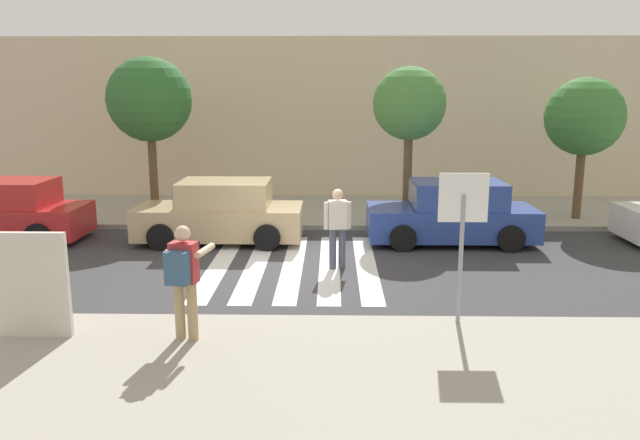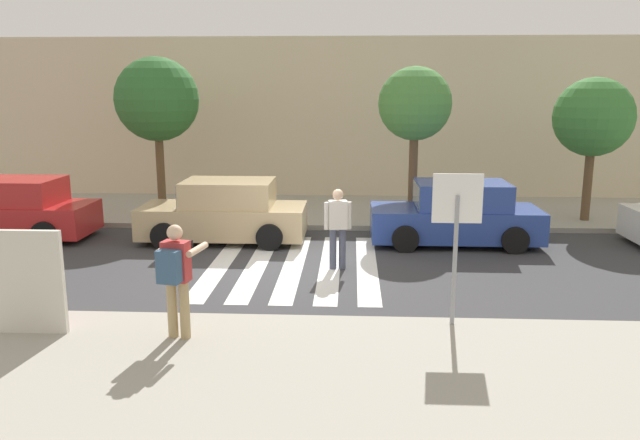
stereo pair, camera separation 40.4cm
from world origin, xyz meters
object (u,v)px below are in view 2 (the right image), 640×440
object	(u,v)px
parked_car_tan	(225,213)
advertising_board	(28,282)
parked_car_red	(12,211)
street_tree_west	(157,100)
photographer_with_backpack	(176,272)
street_tree_east	(593,118)
pedestrian_crossing	(338,224)
street_tree_center	(415,105)
parked_car_blue	(457,215)
stop_sign	(457,216)

from	to	relation	value
parked_car_tan	advertising_board	xyz separation A→B (m)	(-1.68, -6.43, 0.21)
advertising_board	parked_car_tan	bearing A→B (deg)	75.36
parked_car_red	advertising_board	bearing A→B (deg)	-59.44
parked_car_tan	street_tree_west	size ratio (longest dim) A/B	0.90
photographer_with_backpack	street_tree_west	world-z (taller)	street_tree_west
photographer_with_backpack	street_tree_west	bearing A→B (deg)	108.17
street_tree_west	advertising_board	bearing A→B (deg)	-85.13
photographer_with_backpack	street_tree_east	bearing A→B (deg)	44.39
street_tree_east	pedestrian_crossing	bearing A→B (deg)	-145.47
photographer_with_backpack	advertising_board	xyz separation A→B (m)	(-2.29, 0.11, -0.23)
parked_car_tan	street_tree_center	xyz separation A→B (m)	(4.84, 1.92, 2.62)
pedestrian_crossing	street_tree_center	world-z (taller)	street_tree_center
photographer_with_backpack	advertising_board	size ratio (longest dim) A/B	1.08
street_tree_center	photographer_with_backpack	bearing A→B (deg)	-116.56
parked_car_red	street_tree_east	distance (m)	15.57
parked_car_blue	advertising_board	distance (m)	9.83
street_tree_west	stop_sign	bearing A→B (deg)	-49.84
pedestrian_crossing	photographer_with_backpack	bearing A→B (deg)	-118.29
street_tree_west	parked_car_tan	bearing A→B (deg)	-49.03
pedestrian_crossing	street_tree_center	size ratio (longest dim) A/B	0.41
advertising_board	stop_sign	bearing A→B (deg)	6.09
street_tree_east	stop_sign	bearing A→B (deg)	-121.39
pedestrian_crossing	street_tree_east	size ratio (longest dim) A/B	0.44
parked_car_red	street_tree_center	world-z (taller)	street_tree_center
parked_car_blue	street_tree_west	xyz separation A→B (m)	(-8.22, 2.85, 2.72)
parked_car_blue	photographer_with_backpack	bearing A→B (deg)	-128.17
parked_car_tan	street_tree_east	xyz separation A→B (m)	(9.74, 2.40, 2.26)
photographer_with_backpack	parked_car_red	world-z (taller)	photographer_with_backpack
street_tree_east	advertising_board	size ratio (longest dim) A/B	2.47
pedestrian_crossing	parked_car_red	bearing A→B (deg)	164.47
parked_car_tan	street_tree_west	bearing A→B (deg)	130.97
parked_car_tan	street_tree_west	xyz separation A→B (m)	(-2.47, 2.85, 2.72)
stop_sign	parked_car_blue	size ratio (longest dim) A/B	0.58
street_tree_center	advertising_board	xyz separation A→B (m)	(-6.52, -8.35, -2.40)
street_tree_center	stop_sign	bearing A→B (deg)	-90.49
photographer_with_backpack	pedestrian_crossing	distance (m)	4.80
street_tree_east	advertising_board	bearing A→B (deg)	-142.30
stop_sign	advertising_board	world-z (taller)	stop_sign
stop_sign	street_tree_west	world-z (taller)	street_tree_west
pedestrian_crossing	street_tree_center	bearing A→B (deg)	65.22
parked_car_blue	advertising_board	world-z (taller)	advertising_board
stop_sign	street_tree_west	size ratio (longest dim) A/B	0.53
pedestrian_crossing	parked_car_blue	size ratio (longest dim) A/B	0.42
photographer_with_backpack	parked_car_blue	bearing A→B (deg)	51.83
parked_car_tan	photographer_with_backpack	bearing A→B (deg)	-84.67
parked_car_blue	street_tree_center	bearing A→B (deg)	115.37
parked_car_tan	stop_sign	bearing A→B (deg)	-50.25
parked_car_tan	street_tree_east	size ratio (longest dim) A/B	1.04
street_tree_east	advertising_board	world-z (taller)	street_tree_east
stop_sign	pedestrian_crossing	world-z (taller)	stop_sign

